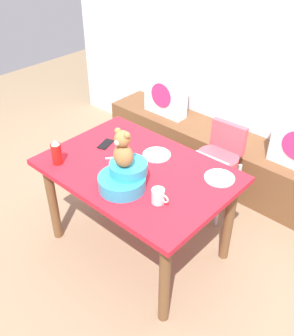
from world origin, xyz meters
TOP-DOWN VIEW (x-y plane):
  - ground_plane at (0.00, 0.00)m, footprint 8.00×8.00m
  - back_wall at (0.00, 1.46)m, footprint 4.40×0.10m
  - window_bench at (0.00, 1.19)m, footprint 2.60×0.44m
  - pillow_floral_left at (-0.73, 1.17)m, footprint 0.44×0.15m
  - dining_table at (0.00, 0.00)m, footprint 1.29×0.89m
  - highchair at (0.18, 0.76)m, footprint 0.34×0.46m
  - infant_seat_teal at (0.08, -0.20)m, footprint 0.30×0.33m
  - teddy_bear at (0.08, -0.20)m, footprint 0.13×0.12m
  - ketchup_bottle at (-0.45, -0.32)m, footprint 0.07×0.07m
  - coffee_mug at (0.34, -0.17)m, footprint 0.12×0.08m
  - dinner_plate_near at (0.48, 0.27)m, footprint 0.20×0.20m
  - dinner_plate_far at (-0.01, 0.21)m, footprint 0.20×0.20m
  - cell_phone at (-0.38, 0.07)m, footprint 0.11×0.16m
  - table_fork at (-0.19, -0.00)m, footprint 0.12×0.14m

SIDE VIEW (x-z plane):
  - ground_plane at x=0.00m, z-range 0.00..0.00m
  - window_bench at x=0.00m, z-range 0.00..0.46m
  - highchair at x=0.18m, z-range 0.13..0.92m
  - dining_table at x=0.00m, z-range 0.26..1.00m
  - pillow_floral_left at x=-0.73m, z-range 0.46..0.90m
  - table_fork at x=-0.19m, z-range 0.74..0.75m
  - cell_phone at x=-0.38m, z-range 0.74..0.75m
  - dinner_plate_near at x=0.48m, z-range 0.74..0.75m
  - dinner_plate_far at x=-0.01m, z-range 0.74..0.75m
  - coffee_mug at x=0.34m, z-range 0.74..0.84m
  - infant_seat_teal at x=0.08m, z-range 0.73..0.89m
  - ketchup_bottle at x=-0.45m, z-range 0.73..0.92m
  - teddy_bear at x=0.08m, z-range 0.89..1.14m
  - back_wall at x=0.00m, z-range 0.00..2.60m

